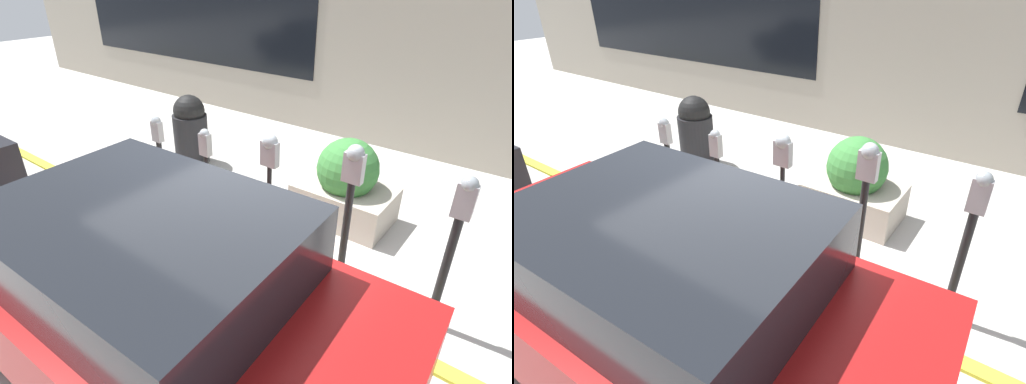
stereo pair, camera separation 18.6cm
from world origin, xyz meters
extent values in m
plane|color=beige|center=(0.00, 0.00, 0.00)|extent=(40.00, 40.00, 0.00)
cube|color=gold|center=(0.00, 0.08, 0.02)|extent=(24.50, 0.16, 0.04)
cube|color=#9E9384|center=(0.00, -4.48, 2.09)|extent=(24.50, 0.15, 4.17)
cube|color=black|center=(5.51, -4.39, 2.30)|extent=(7.35, 0.02, 2.50)
cylinder|color=black|center=(-1.92, -0.41, 0.62)|extent=(0.08, 0.08, 1.23)
cube|color=#99999E|center=(-1.92, -0.41, 1.39)|extent=(0.16, 0.09, 0.31)
sphere|color=gray|center=(-1.92, -0.41, 1.54)|extent=(0.14, 0.14, 0.14)
cylinder|color=black|center=(-0.93, -0.42, 0.62)|extent=(0.08, 0.08, 1.24)
cube|color=#99999E|center=(-0.93, -0.42, 1.39)|extent=(0.20, 0.09, 0.30)
sphere|color=gray|center=(-0.93, -0.42, 1.54)|extent=(0.17, 0.17, 0.17)
cylinder|color=black|center=(0.00, -0.36, 0.58)|extent=(0.05, 0.05, 1.17)
cube|color=#99999E|center=(0.00, -0.36, 1.31)|extent=(0.20, 0.09, 0.28)
sphere|color=gray|center=(0.00, -0.36, 1.45)|extent=(0.17, 0.17, 0.17)
cylinder|color=black|center=(0.97, -0.36, 0.52)|extent=(0.06, 0.06, 1.03)
cube|color=#99999E|center=(0.97, -0.36, 1.17)|extent=(0.14, 0.09, 0.28)
sphere|color=gray|center=(0.97, -0.36, 1.31)|extent=(0.12, 0.12, 0.12)
cylinder|color=black|center=(1.87, -0.36, 0.50)|extent=(0.08, 0.08, 0.99)
cube|color=#99999E|center=(1.87, -0.36, 1.13)|extent=(0.15, 0.09, 0.28)
sphere|color=gray|center=(1.87, -0.36, 1.27)|extent=(0.13, 0.13, 0.13)
cube|color=#B2A899|center=(-0.36, -1.61, 0.25)|extent=(1.27, 0.86, 0.49)
sphere|color=#387A38|center=(-0.36, -1.61, 0.76)|extent=(0.81, 0.81, 0.81)
cube|color=maroon|center=(-0.13, 1.53, 0.74)|extent=(4.19, 1.97, 0.74)
cube|color=black|center=(-0.29, 1.53, 1.38)|extent=(2.20, 1.68, 0.54)
cylinder|color=black|center=(1.15, 0.70, 0.37)|extent=(0.74, 0.22, 0.74)
cylinder|color=black|center=(-1.41, 0.70, 0.37)|extent=(0.74, 0.22, 0.74)
cylinder|color=black|center=(4.16, 0.91, 0.34)|extent=(0.69, 0.21, 0.69)
cylinder|color=black|center=(2.63, -1.65, 0.44)|extent=(0.60, 0.60, 0.87)
sphere|color=black|center=(2.63, -1.65, 0.95)|extent=(0.54, 0.54, 0.54)
camera|label=1|loc=(-2.29, 2.84, 3.03)|focal=28.00mm
camera|label=2|loc=(-2.14, 2.95, 3.03)|focal=28.00mm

